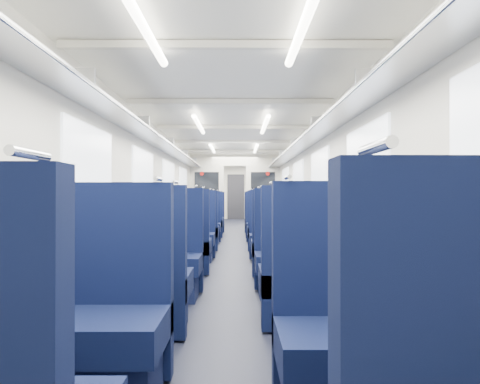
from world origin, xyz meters
TOP-DOWN VIEW (x-y plane):
  - floor at (0.00, 0.00)m, footprint 2.80×18.00m
  - ceiling at (0.00, 0.00)m, footprint 2.80×18.00m
  - wall_left at (-1.40, 0.00)m, footprint 0.02×18.00m
  - dado_left at (-1.39, 0.00)m, footprint 0.03×17.90m
  - wall_right at (1.40, 0.00)m, footprint 0.02×18.00m
  - dado_right at (1.39, 0.00)m, footprint 0.03×17.90m
  - wall_far at (0.00, 9.00)m, footprint 2.80×0.02m
  - luggage_rack_left at (-1.21, 0.00)m, footprint 0.36×17.40m
  - luggage_rack_right at (1.21, 0.00)m, footprint 0.36×17.40m
  - windows at (0.00, -0.46)m, footprint 2.78×15.60m
  - ceiling_fittings at (0.00, -0.26)m, footprint 2.70×16.06m
  - end_door at (0.00, 8.94)m, footprint 0.75×0.06m
  - bulkhead at (-0.00, 3.41)m, footprint 2.80×0.10m
  - seat_2 at (-0.83, -7.01)m, footprint 1.08×0.60m
  - seat_3 at (0.83, -7.23)m, footprint 1.08×0.60m
  - seat_4 at (-0.83, -6.06)m, footprint 1.08×0.60m
  - seat_5 at (0.83, -5.87)m, footprint 1.08×0.60m
  - seat_6 at (-0.83, -4.89)m, footprint 1.08×0.60m
  - seat_7 at (0.83, -4.76)m, footprint 1.08×0.60m
  - seat_8 at (-0.83, -3.62)m, footprint 1.08×0.60m
  - seat_9 at (0.83, -3.77)m, footprint 1.08×0.60m
  - seat_10 at (-0.83, -2.47)m, footprint 1.08×0.60m
  - seat_11 at (0.83, -2.62)m, footprint 1.08×0.60m
  - seat_12 at (-0.83, -1.32)m, footprint 1.08×0.60m
  - seat_13 at (0.83, -1.38)m, footprint 1.08×0.60m
  - seat_14 at (-0.83, -0.17)m, footprint 1.08×0.60m
  - seat_15 at (0.83, -0.14)m, footprint 1.08×0.60m
  - seat_16 at (-0.83, 1.03)m, footprint 1.08×0.60m
  - seat_17 at (0.83, 0.97)m, footprint 1.08×0.60m
  - seat_18 at (-0.83, 2.15)m, footprint 1.08×0.60m
  - seat_19 at (0.83, 2.07)m, footprint 1.08×0.60m

SIDE VIEW (x-z plane):
  - floor at x=0.00m, z-range -0.01..0.01m
  - dado_left at x=-1.39m, z-range 0.00..0.70m
  - dado_right at x=1.39m, z-range 0.00..0.70m
  - seat_2 at x=-0.83m, z-range -0.23..0.98m
  - seat_3 at x=0.83m, z-range -0.23..0.98m
  - seat_4 at x=-0.83m, z-range -0.23..0.98m
  - seat_5 at x=0.83m, z-range -0.23..0.98m
  - seat_6 at x=-0.83m, z-range -0.23..0.98m
  - seat_7 at x=0.83m, z-range -0.23..0.98m
  - seat_8 at x=-0.83m, z-range -0.23..0.98m
  - seat_9 at x=0.83m, z-range -0.23..0.98m
  - seat_10 at x=-0.83m, z-range -0.23..0.98m
  - seat_11 at x=0.83m, z-range -0.23..0.98m
  - seat_12 at x=-0.83m, z-range -0.23..0.98m
  - seat_13 at x=0.83m, z-range -0.23..0.98m
  - seat_14 at x=-0.83m, z-range -0.23..0.98m
  - seat_15 at x=0.83m, z-range -0.23..0.98m
  - seat_16 at x=-0.83m, z-range -0.23..0.98m
  - seat_17 at x=0.83m, z-range -0.23..0.98m
  - seat_18 at x=-0.83m, z-range -0.23..0.98m
  - seat_19 at x=0.83m, z-range -0.23..0.98m
  - end_door at x=0.00m, z-range 0.00..2.00m
  - wall_left at x=-1.40m, z-range 0.00..2.35m
  - wall_right at x=1.40m, z-range 0.00..2.35m
  - wall_far at x=0.00m, z-range 0.00..2.35m
  - bulkhead at x=0.00m, z-range 0.06..2.41m
  - windows at x=0.00m, z-range 1.04..1.79m
  - luggage_rack_left at x=-1.21m, z-range 1.88..2.06m
  - luggage_rack_right at x=1.21m, z-range 1.88..2.06m
  - ceiling_fittings at x=0.00m, z-range 2.23..2.35m
  - ceiling at x=0.00m, z-range 2.35..2.35m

